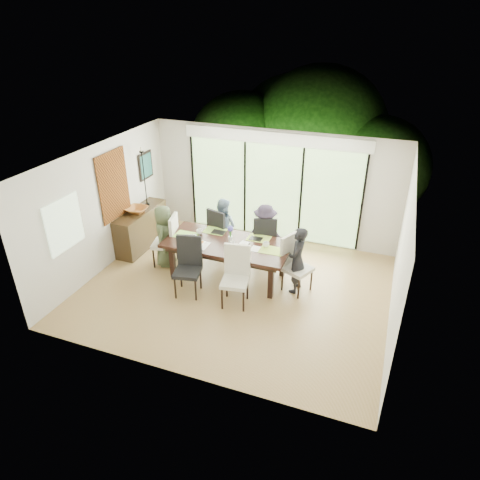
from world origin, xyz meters
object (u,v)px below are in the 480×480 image
(chair_near_left, at_px, (187,268))
(cup_b, at_px, (232,244))
(person_far_left, at_px, (223,227))
(person_right_end, at_px, (297,260))
(table_top, at_px, (227,244))
(vase, at_px, (231,239))
(laptop, at_px, (188,237))
(cup_c, at_px, (266,245))
(person_left_end, at_px, (165,236))
(chair_far_left, at_px, (223,231))
(sideboard, at_px, (142,228))
(bowl, at_px, (137,210))
(cup_a, at_px, (200,232))
(person_far_right, at_px, (265,234))
(chair_right_end, at_px, (298,265))
(chair_left_end, at_px, (164,240))
(chair_near_right, at_px, (235,278))
(chair_far_right, at_px, (265,238))

(chair_near_left, height_order, cup_b, chair_near_left)
(person_far_left, bearing_deg, person_right_end, 166.09)
(table_top, distance_m, vase, 0.12)
(laptop, relative_size, cup_c, 2.66)
(person_left_end, bearing_deg, chair_near_left, -144.83)
(laptop, bearing_deg, cup_c, -17.85)
(chair_far_left, xyz_separation_m, sideboard, (-1.98, -0.30, -0.13))
(person_right_end, bearing_deg, person_far_left, -108.22)
(bowl, bearing_deg, cup_c, -6.10)
(person_far_left, height_order, laptop, person_far_left)
(table_top, height_order, person_right_end, person_right_end)
(chair_far_left, height_order, cup_a, chair_far_left)
(person_right_end, bearing_deg, person_far_right, -126.70)
(sideboard, bearing_deg, person_far_right, 5.44)
(chair_right_end, distance_m, cup_b, 1.38)
(person_far_left, relative_size, cup_b, 12.90)
(chair_left_end, relative_size, person_left_end, 0.85)
(chair_far_left, relative_size, bowl, 2.44)
(chair_far_left, height_order, person_right_end, person_right_end)
(cup_b, bearing_deg, chair_right_end, 4.24)
(chair_near_left, relative_size, laptop, 3.33)
(person_right_end, distance_m, cup_c, 0.71)
(vase, bearing_deg, chair_near_right, -63.94)
(person_right_end, xyz_separation_m, person_far_right, (-0.93, 0.83, 0.00))
(chair_near_right, bearing_deg, laptop, 140.90)
(chair_far_right, xyz_separation_m, person_far_left, (-1.00, -0.02, 0.10))
(chair_left_end, distance_m, cup_c, 2.32)
(chair_left_end, xyz_separation_m, chair_far_right, (2.05, 0.85, 0.00))
(chair_left_end, relative_size, cup_a, 8.87)
(chair_right_end, xyz_separation_m, laptop, (-2.35, -0.10, 0.23))
(person_right_end, height_order, vase, person_right_end)
(vase, bearing_deg, cup_c, 3.81)
(person_far_left, height_order, vase, person_far_left)
(table_top, xyz_separation_m, chair_far_left, (-0.45, 0.85, -0.18))
(person_left_end, distance_m, vase, 1.54)
(person_right_end, bearing_deg, table_top, -84.95)
(chair_right_end, height_order, person_far_left, person_far_left)
(chair_near_right, height_order, sideboard, chair_near_right)
(bowl, bearing_deg, chair_far_left, 11.52)
(chair_near_left, distance_m, cup_b, 1.04)
(chair_right_end, bearing_deg, sideboard, 106.17)
(person_right_end, xyz_separation_m, cup_a, (-2.18, 0.15, 0.17))
(chair_near_right, relative_size, laptop, 3.33)
(chair_far_left, distance_m, chair_near_right, 1.96)
(chair_near_left, distance_m, person_left_end, 1.31)
(person_left_end, relative_size, sideboard, 0.85)
(chair_left_end, xyz_separation_m, bowl, (-0.93, 0.45, 0.39))
(chair_right_end, distance_m, person_left_end, 2.98)
(cup_b, xyz_separation_m, bowl, (-2.58, 0.55, 0.12))
(chair_left_end, bearing_deg, chair_right_end, 77.16)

